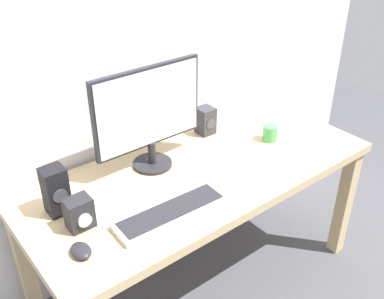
% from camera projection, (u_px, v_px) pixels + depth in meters
% --- Properties ---
extents(ground_plane, '(6.00, 6.00, 0.00)m').
position_uv_depth(ground_plane, '(199.00, 279.00, 2.41)').
color(ground_plane, '#4C4C51').
extents(desk, '(1.64, 0.72, 0.71)m').
position_uv_depth(desk, '(200.00, 184.00, 2.09)').
color(desk, tan).
rests_on(desk, ground_plane).
extents(monitor, '(0.53, 0.18, 0.47)m').
position_uv_depth(monitor, '(149.00, 113.00, 1.94)').
color(monitor, '#232328').
rests_on(monitor, desk).
extents(keyboard_primary, '(0.48, 0.15, 0.03)m').
position_uv_depth(keyboard_primary, '(171.00, 212.00, 1.76)').
color(keyboard_primary, silver).
rests_on(keyboard_primary, desk).
extents(mouse, '(0.07, 0.10, 0.03)m').
position_uv_depth(mouse, '(81.00, 251.00, 1.57)').
color(mouse, '#232328').
rests_on(mouse, desk).
extents(speaker_right, '(0.08, 0.09, 0.14)m').
position_uv_depth(speaker_right, '(206.00, 121.00, 2.30)').
color(speaker_right, '#333338').
rests_on(speaker_right, desk).
extents(speaker_left, '(0.09, 0.09, 0.20)m').
position_uv_depth(speaker_left, '(56.00, 191.00, 1.73)').
color(speaker_left, black).
rests_on(speaker_left, desk).
extents(audio_controller, '(0.10, 0.09, 0.13)m').
position_uv_depth(audio_controller, '(79.00, 213.00, 1.67)').
color(audio_controller, '#232328').
rests_on(audio_controller, desk).
extents(coffee_mug, '(0.07, 0.07, 0.08)m').
position_uv_depth(coffee_mug, '(270.00, 133.00, 2.25)').
color(coffee_mug, '#4CB259').
rests_on(coffee_mug, desk).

